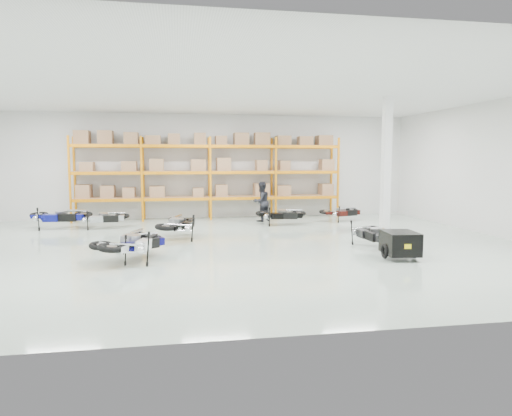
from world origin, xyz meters
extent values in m
plane|color=#B4C9B7|center=(0.00, 0.00, 0.00)|extent=(18.00, 18.00, 0.00)
plane|color=white|center=(0.00, 0.00, 4.50)|extent=(18.00, 18.00, 0.00)
plane|color=silver|center=(0.00, 7.00, 2.25)|extent=(18.00, 0.00, 18.00)
plane|color=silver|center=(0.00, -7.00, 2.25)|extent=(18.00, 0.00, 18.00)
plane|color=silver|center=(9.00, 0.00, 2.25)|extent=(0.00, 14.00, 14.00)
cube|color=orange|center=(-5.60, 6.00, 1.75)|extent=(0.08, 0.08, 3.50)
cube|color=orange|center=(-5.60, 6.90, 1.75)|extent=(0.08, 0.08, 3.50)
cube|color=orange|center=(-2.80, 6.00, 1.75)|extent=(0.08, 0.08, 3.50)
cube|color=orange|center=(-2.80, 6.90, 1.75)|extent=(0.08, 0.08, 3.50)
cube|color=orange|center=(0.00, 6.00, 1.75)|extent=(0.08, 0.08, 3.50)
cube|color=orange|center=(0.00, 6.90, 1.75)|extent=(0.08, 0.08, 3.50)
cube|color=orange|center=(2.80, 6.00, 1.75)|extent=(0.08, 0.08, 3.50)
cube|color=orange|center=(2.80, 6.90, 1.75)|extent=(0.08, 0.08, 3.50)
cube|color=orange|center=(5.60, 6.00, 1.75)|extent=(0.08, 0.08, 3.50)
cube|color=orange|center=(5.60, 6.90, 1.75)|extent=(0.08, 0.08, 3.50)
cube|color=orange|center=(-4.20, 6.00, 0.90)|extent=(2.70, 0.08, 0.12)
cube|color=orange|center=(-4.20, 6.90, 0.90)|extent=(2.70, 0.08, 0.12)
cube|color=#A27653|center=(-4.20, 6.45, 0.97)|extent=(2.68, 0.88, 0.02)
cube|color=#A27653|center=(-4.20, 6.45, 1.20)|extent=(2.40, 0.70, 0.44)
cube|color=orange|center=(-1.40, 6.00, 0.90)|extent=(2.70, 0.08, 0.12)
cube|color=orange|center=(-1.40, 6.90, 0.90)|extent=(2.70, 0.08, 0.12)
cube|color=#A27653|center=(-1.40, 6.45, 0.97)|extent=(2.68, 0.88, 0.02)
cube|color=#A27653|center=(-1.40, 6.45, 1.20)|extent=(2.40, 0.70, 0.44)
cube|color=orange|center=(1.40, 6.00, 0.90)|extent=(2.70, 0.08, 0.12)
cube|color=orange|center=(1.40, 6.90, 0.90)|extent=(2.70, 0.08, 0.12)
cube|color=#A27653|center=(1.40, 6.45, 0.97)|extent=(2.68, 0.88, 0.02)
cube|color=#A27653|center=(1.40, 6.45, 1.20)|extent=(2.40, 0.70, 0.44)
cube|color=orange|center=(4.20, 6.00, 0.90)|extent=(2.70, 0.08, 0.12)
cube|color=orange|center=(4.20, 6.90, 0.90)|extent=(2.70, 0.08, 0.12)
cube|color=#A27653|center=(4.20, 6.45, 0.97)|extent=(2.68, 0.88, 0.02)
cube|color=#A27653|center=(4.20, 6.45, 1.20)|extent=(2.40, 0.70, 0.44)
cube|color=orange|center=(-4.20, 6.00, 2.00)|extent=(2.70, 0.08, 0.12)
cube|color=orange|center=(-4.20, 6.90, 2.00)|extent=(2.70, 0.08, 0.12)
cube|color=#A27653|center=(-4.20, 6.45, 2.07)|extent=(2.68, 0.88, 0.02)
cube|color=#A27653|center=(-4.20, 6.45, 2.30)|extent=(2.40, 0.70, 0.44)
cube|color=orange|center=(-1.40, 6.00, 2.00)|extent=(2.70, 0.08, 0.12)
cube|color=orange|center=(-1.40, 6.90, 2.00)|extent=(2.70, 0.08, 0.12)
cube|color=#A27653|center=(-1.40, 6.45, 2.07)|extent=(2.68, 0.88, 0.02)
cube|color=#A27653|center=(-1.40, 6.45, 2.30)|extent=(2.40, 0.70, 0.44)
cube|color=orange|center=(1.40, 6.00, 2.00)|extent=(2.70, 0.08, 0.12)
cube|color=orange|center=(1.40, 6.90, 2.00)|extent=(2.70, 0.08, 0.12)
cube|color=#A27653|center=(1.40, 6.45, 2.07)|extent=(2.68, 0.88, 0.02)
cube|color=#A27653|center=(1.40, 6.45, 2.30)|extent=(2.40, 0.70, 0.44)
cube|color=orange|center=(4.20, 6.00, 2.00)|extent=(2.70, 0.08, 0.12)
cube|color=orange|center=(4.20, 6.90, 2.00)|extent=(2.70, 0.08, 0.12)
cube|color=#A27653|center=(4.20, 6.45, 2.07)|extent=(2.68, 0.88, 0.02)
cube|color=#A27653|center=(4.20, 6.45, 2.30)|extent=(2.40, 0.70, 0.44)
cube|color=orange|center=(-4.20, 6.00, 3.10)|extent=(2.70, 0.08, 0.12)
cube|color=orange|center=(-4.20, 6.90, 3.10)|extent=(2.70, 0.08, 0.12)
cube|color=#A27653|center=(-4.20, 6.45, 3.17)|extent=(2.68, 0.88, 0.02)
cube|color=#A27653|center=(-4.20, 6.45, 3.40)|extent=(2.40, 0.70, 0.44)
cube|color=orange|center=(-1.40, 6.00, 3.10)|extent=(2.70, 0.08, 0.12)
cube|color=orange|center=(-1.40, 6.90, 3.10)|extent=(2.70, 0.08, 0.12)
cube|color=#A27653|center=(-1.40, 6.45, 3.17)|extent=(2.68, 0.88, 0.02)
cube|color=#A27653|center=(-1.40, 6.45, 3.40)|extent=(2.40, 0.70, 0.44)
cube|color=orange|center=(1.40, 6.00, 3.10)|extent=(2.70, 0.08, 0.12)
cube|color=orange|center=(1.40, 6.90, 3.10)|extent=(2.70, 0.08, 0.12)
cube|color=#A27653|center=(1.40, 6.45, 3.17)|extent=(2.68, 0.88, 0.02)
cube|color=#A27653|center=(1.40, 6.45, 3.40)|extent=(2.40, 0.70, 0.44)
cube|color=orange|center=(4.20, 6.00, 3.10)|extent=(2.70, 0.08, 0.12)
cube|color=orange|center=(4.20, 6.90, 3.10)|extent=(2.70, 0.08, 0.12)
cube|color=#A27653|center=(4.20, 6.45, 3.17)|extent=(2.68, 0.88, 0.02)
cube|color=#A27653|center=(4.20, 6.45, 3.40)|extent=(2.40, 0.70, 0.44)
cube|color=white|center=(5.20, 0.50, 2.25)|extent=(0.25, 0.25, 4.50)
cube|color=black|center=(4.23, -2.45, 0.42)|extent=(0.88, 1.07, 0.58)
cube|color=yellow|center=(4.23, -2.95, 0.42)|extent=(0.17, 0.04, 0.12)
torus|color=black|center=(3.83, -2.45, 0.21)|extent=(0.08, 0.40, 0.40)
torus|color=black|center=(4.62, -2.45, 0.21)|extent=(0.08, 0.40, 0.40)
cylinder|color=black|center=(4.23, -1.77, 0.47)|extent=(0.14, 0.94, 0.04)
imported|color=black|center=(2.03, 5.25, 0.82)|extent=(1.00, 0.92, 1.64)
camera|label=1|loc=(-1.35, -13.15, 2.52)|focal=32.00mm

